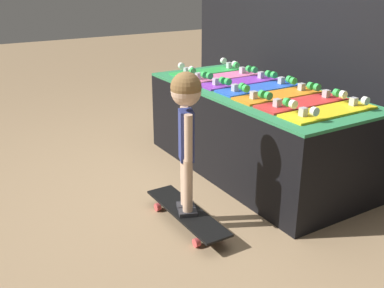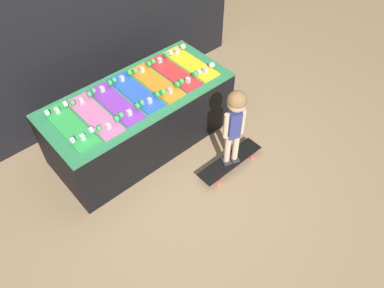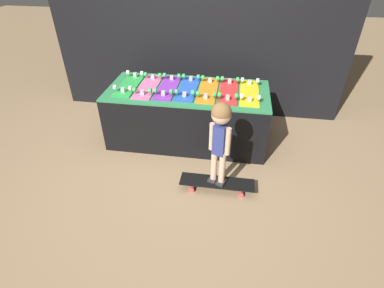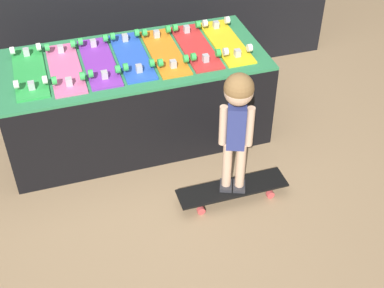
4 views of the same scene
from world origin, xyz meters
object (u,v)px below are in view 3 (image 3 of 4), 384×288
skateboard_orange_on_rack (208,90)px  skateboard_red_on_rack (229,91)px  skateboard_green_on_rack (130,84)px  skateboard_pink_on_rack (148,86)px  skateboard_blue_on_rack (188,88)px  skateboard_yellow_on_rack (250,92)px  skateboard_purple_on_rack (168,87)px  child (220,130)px  skateboard_on_floor (217,183)px

skateboard_orange_on_rack → skateboard_red_on_rack: same height
skateboard_green_on_rack → skateboard_pink_on_rack: same height
skateboard_blue_on_rack → skateboard_yellow_on_rack: (0.69, -0.01, 0.00)m
skateboard_blue_on_rack → skateboard_yellow_on_rack: same height
skateboard_purple_on_rack → skateboard_yellow_on_rack: same height
skateboard_blue_on_rack → child: bearing=-63.8°
skateboard_green_on_rack → skateboard_red_on_rack: size_ratio=1.00×
skateboard_blue_on_rack → skateboard_orange_on_rack: bearing=-3.3°
skateboard_pink_on_rack → child: bearing=-43.9°
skateboard_green_on_rack → skateboard_yellow_on_rack: size_ratio=1.00×
skateboard_yellow_on_rack → skateboard_purple_on_rack: bearing=-179.9°
skateboard_purple_on_rack → skateboard_green_on_rack: bearing=178.2°
skateboard_green_on_rack → skateboard_purple_on_rack: bearing=-1.8°
skateboard_blue_on_rack → skateboard_green_on_rack: bearing=179.6°
skateboard_purple_on_rack → skateboard_blue_on_rack: 0.23m
skateboard_green_on_rack → skateboard_purple_on_rack: size_ratio=1.00×
skateboard_pink_on_rack → skateboard_yellow_on_rack: bearing=0.7°
skateboard_on_floor → skateboard_pink_on_rack: bearing=136.1°
child → skateboard_purple_on_rack: bearing=149.1°
skateboard_on_floor → child: 0.62m
skateboard_pink_on_rack → skateboard_blue_on_rack: 0.46m
skateboard_blue_on_rack → child: child is taller
skateboard_pink_on_rack → child: size_ratio=0.77×
skateboard_on_floor → child: bearing=-135.0°
skateboard_purple_on_rack → child: child is taller
skateboard_pink_on_rack → skateboard_purple_on_rack: 0.23m
skateboard_orange_on_rack → skateboard_purple_on_rack: bearing=179.5°
skateboard_green_on_rack → skateboard_purple_on_rack: same height
skateboard_red_on_rack → skateboard_yellow_on_rack: 0.23m
skateboard_pink_on_rack → skateboard_purple_on_rack: size_ratio=1.00×
skateboard_yellow_on_rack → skateboard_green_on_rack: bearing=179.5°
skateboard_pink_on_rack → skateboard_purple_on_rack: (0.23, 0.01, 0.00)m
skateboard_yellow_on_rack → skateboard_on_floor: (-0.26, -0.88, -0.60)m
skateboard_on_floor → skateboard_purple_on_rack: bearing=127.3°
skateboard_red_on_rack → skateboard_yellow_on_rack: size_ratio=1.00×
skateboard_red_on_rack → skateboard_on_floor: size_ratio=0.91×
skateboard_purple_on_rack → skateboard_red_on_rack: 0.69m
skateboard_purple_on_rack → skateboard_blue_on_rack: same height
skateboard_purple_on_rack → skateboard_yellow_on_rack: 0.92m
child → skateboard_blue_on_rack: bearing=138.0°
skateboard_purple_on_rack → skateboard_red_on_rack: bearing=0.1°
skateboard_red_on_rack → skateboard_orange_on_rack: bearing=-178.6°
skateboard_blue_on_rack → skateboard_on_floor: (0.44, -0.88, -0.60)m
skateboard_red_on_rack → skateboard_on_floor: (-0.03, -0.88, -0.60)m
skateboard_green_on_rack → skateboard_pink_on_rack: 0.23m
skateboard_purple_on_rack → skateboard_red_on_rack: (0.69, 0.00, 0.00)m
skateboard_blue_on_rack → skateboard_yellow_on_rack: size_ratio=1.00×
skateboard_green_on_rack → skateboard_yellow_on_rack: (1.39, -0.01, 0.00)m
skateboard_green_on_rack → skateboard_red_on_rack: 1.15m
skateboard_orange_on_rack → skateboard_on_floor: 1.07m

